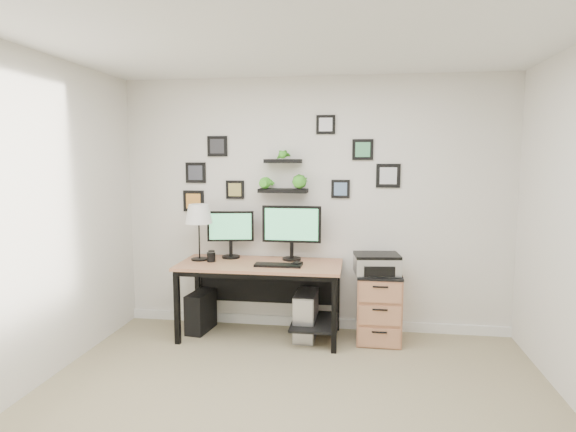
% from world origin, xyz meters
% --- Properties ---
extents(room, '(4.00, 4.00, 4.00)m').
position_xyz_m(room, '(0.00, 1.98, 0.05)').
color(room, tan).
rests_on(room, ground).
extents(desk, '(1.60, 0.70, 0.75)m').
position_xyz_m(desk, '(-0.45, 1.67, 0.63)').
color(desk, '#B47855').
rests_on(desk, ground).
extents(monitor_left, '(0.48, 0.22, 0.49)m').
position_xyz_m(monitor_left, '(-0.84, 1.84, 1.04)').
color(monitor_left, black).
rests_on(monitor_left, desk).
extents(monitor_right, '(0.60, 0.19, 0.55)m').
position_xyz_m(monitor_right, '(-0.20, 1.82, 1.08)').
color(monitor_right, black).
rests_on(monitor_right, desk).
extents(keyboard, '(0.45, 0.14, 0.02)m').
position_xyz_m(keyboard, '(-0.29, 1.52, 0.76)').
color(keyboard, black).
rests_on(keyboard, desk).
extents(mouse, '(0.11, 0.13, 0.03)m').
position_xyz_m(mouse, '(-0.11, 1.58, 0.77)').
color(mouse, black).
rests_on(mouse, desk).
extents(table_lamp, '(0.28, 0.28, 0.57)m').
position_xyz_m(table_lamp, '(-1.13, 1.69, 1.21)').
color(table_lamp, black).
rests_on(table_lamp, desk).
extents(mug, '(0.08, 0.08, 0.09)m').
position_xyz_m(mug, '(-0.99, 1.63, 0.80)').
color(mug, black).
rests_on(mug, desk).
extents(pen_cup, '(0.07, 0.07, 0.09)m').
position_xyz_m(pen_cup, '(-1.02, 1.76, 0.79)').
color(pen_cup, black).
rests_on(pen_cup, desk).
extents(pc_tower_black, '(0.23, 0.42, 0.41)m').
position_xyz_m(pc_tower_black, '(-1.13, 1.71, 0.20)').
color(pc_tower_black, black).
rests_on(pc_tower_black, ground).
extents(pc_tower_grey, '(0.21, 0.47, 0.46)m').
position_xyz_m(pc_tower_grey, '(-0.04, 1.68, 0.23)').
color(pc_tower_grey, gray).
rests_on(pc_tower_grey, ground).
extents(file_cabinet, '(0.43, 0.53, 0.67)m').
position_xyz_m(file_cabinet, '(0.68, 1.72, 0.34)').
color(file_cabinet, '#B47855').
rests_on(file_cabinet, ground).
extents(printer, '(0.46, 0.39, 0.19)m').
position_xyz_m(printer, '(0.65, 1.69, 0.77)').
color(printer, silver).
rests_on(printer, file_cabinet).
extents(wall_decor, '(2.27, 0.18, 1.00)m').
position_xyz_m(wall_decor, '(-0.30, 1.93, 1.64)').
color(wall_decor, black).
rests_on(wall_decor, ground).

